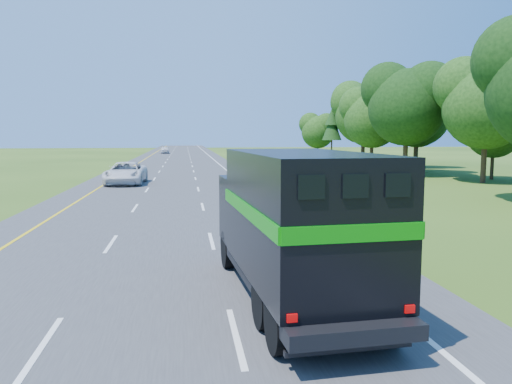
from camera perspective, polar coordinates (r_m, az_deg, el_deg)
road at (r=57.54m, az=-9.02°, el=2.53°), size 15.00×260.00×0.04m
lane_markings at (r=57.54m, az=-9.02°, el=2.55°), size 11.15×260.00×0.01m
tree_wall_right at (r=45.10m, az=26.01°, el=8.46°), size 16.00×100.00×12.00m
horse_truck at (r=11.80m, az=4.34°, el=-3.42°), size 3.00×8.21×3.57m
white_suv at (r=41.57m, az=-14.66°, el=2.12°), size 3.11×6.43×1.77m
far_car at (r=107.54m, az=-10.37°, el=4.76°), size 1.93×4.49×1.51m
delineator at (r=22.81m, az=15.11°, el=-2.28°), size 0.09×0.05×1.08m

